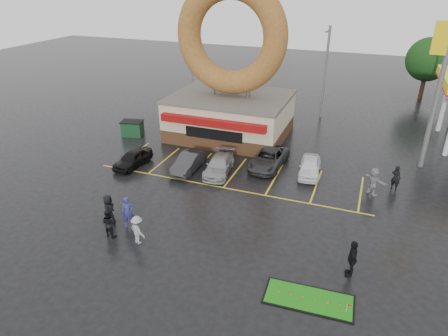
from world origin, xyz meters
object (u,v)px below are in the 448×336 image
(car_black, at_px, (133,158))
(car_white, at_px, (310,167))
(car_dgrey, at_px, (189,162))
(person_cameraman, at_px, (352,258))
(putting_green, at_px, (309,299))
(car_grey, at_px, (269,159))
(donut_shop, at_px, (230,87))
(car_silver, at_px, (219,165))
(dumpster, at_px, (133,129))
(person_blue, at_px, (128,212))
(streetlight_left, at_px, (191,62))
(streetlight_mid, at_px, (325,71))
(shell_sign, at_px, (443,70))

(car_black, xyz_separation_m, car_white, (12.97, 3.38, 0.02))
(car_white, bearing_deg, car_dgrey, -169.93)
(person_cameraman, relative_size, putting_green, 0.48)
(car_grey, bearing_deg, donut_shop, 137.87)
(car_silver, bearing_deg, dumpster, 150.08)
(car_silver, relative_size, person_blue, 2.22)
(donut_shop, relative_size, car_grey, 2.84)
(car_grey, xyz_separation_m, putting_green, (5.40, -12.86, -0.63))
(dumpster, bearing_deg, car_grey, -21.49)
(car_white, distance_m, putting_green, 12.84)
(putting_green, bearing_deg, car_black, 148.64)
(streetlight_left, height_order, streetlight_mid, same)
(streetlight_mid, xyz_separation_m, putting_green, (3.43, -25.99, -4.75))
(car_black, bearing_deg, car_grey, 26.11)
(car_silver, relative_size, dumpster, 2.36)
(streetlight_mid, relative_size, car_silver, 2.12)
(streetlight_left, bearing_deg, putting_green, -55.10)
(dumpster, bearing_deg, car_white, -20.71)
(car_black, distance_m, person_cameraman, 18.10)
(car_dgrey, distance_m, putting_green, 14.86)
(streetlight_left, height_order, putting_green, streetlight_left)
(car_black, xyz_separation_m, putting_green, (15.18, -9.25, -0.59))
(donut_shop, distance_m, person_cameraman, 20.00)
(car_silver, distance_m, person_blue, 8.71)
(shell_sign, relative_size, car_white, 2.83)
(person_cameraman, bearing_deg, streetlight_left, -145.79)
(car_white, bearing_deg, dumpster, 166.54)
(car_white, bearing_deg, shell_sign, 23.57)
(car_dgrey, xyz_separation_m, dumpster, (-7.85, 4.63, 0.00))
(car_black, xyz_separation_m, person_cameraman, (16.77, -6.81, 0.37))
(car_black, distance_m, putting_green, 17.79)
(car_dgrey, distance_m, car_silver, 2.34)
(streetlight_mid, xyz_separation_m, car_white, (1.22, -13.35, -4.14))
(donut_shop, bearing_deg, dumpster, -158.36)
(streetlight_mid, relative_size, person_blue, 4.71)
(person_blue, bearing_deg, dumpster, 85.47)
(car_silver, bearing_deg, car_grey, 29.06)
(donut_shop, relative_size, person_blue, 7.06)
(car_dgrey, bearing_deg, car_silver, 10.61)
(car_dgrey, height_order, person_blue, person_blue)
(car_silver, xyz_separation_m, person_cameraman, (10.14, -8.10, 0.37))
(streetlight_mid, height_order, putting_green, streetlight_mid)
(streetlight_left, height_order, person_blue, streetlight_left)
(donut_shop, height_order, streetlight_mid, donut_shop)
(car_white, bearing_deg, car_silver, -167.82)
(donut_shop, xyz_separation_m, shell_sign, (16.00, -0.97, 2.91))
(donut_shop, relative_size, putting_green, 3.24)
(person_cameraman, bearing_deg, car_grey, -152.07)
(shell_sign, distance_m, car_black, 23.18)
(shell_sign, bearing_deg, streetlight_mid, 135.27)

